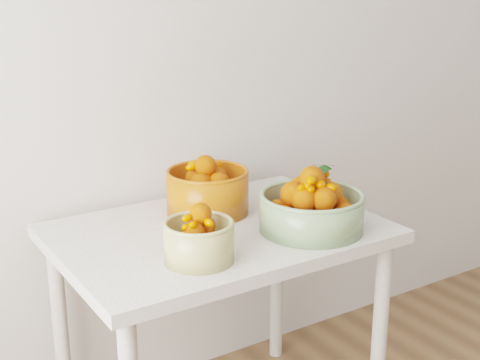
# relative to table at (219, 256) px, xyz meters

# --- Properties ---
(table) EXTENTS (1.00, 0.70, 0.75)m
(table) POSITION_rel_table_xyz_m (0.00, 0.00, 0.00)
(table) COLOR silver
(table) RESTS_ON ground
(bowl_cream) EXTENTS (0.22, 0.22, 0.17)m
(bowl_cream) POSITION_rel_table_xyz_m (-0.17, -0.19, 0.16)
(bowl_cream) COLOR tan
(bowl_cream) RESTS_ON table
(bowl_green) EXTENTS (0.41, 0.41, 0.21)m
(bowl_green) POSITION_rel_table_xyz_m (0.23, -0.17, 0.17)
(bowl_green) COLOR gray
(bowl_green) RESTS_ON table
(bowl_orange) EXTENTS (0.35, 0.35, 0.20)m
(bowl_orange) POSITION_rel_table_xyz_m (0.04, 0.14, 0.17)
(bowl_orange) COLOR #BF4E11
(bowl_orange) RESTS_ON table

